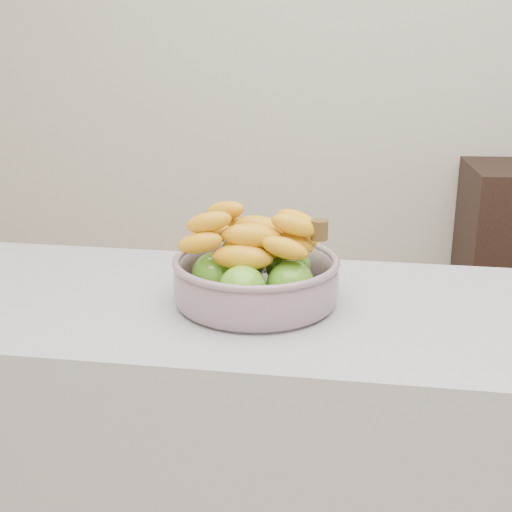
# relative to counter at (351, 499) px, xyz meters

# --- Properties ---
(counter) EXTENTS (2.00, 0.60, 0.90)m
(counter) POSITION_rel_counter_xyz_m (0.00, 0.00, 0.00)
(counter) COLOR #A0A0A9
(counter) RESTS_ON ground
(fruit_bowl) EXTENTS (0.33, 0.33, 0.18)m
(fruit_bowl) POSITION_rel_counter_xyz_m (-0.21, 0.00, 0.51)
(fruit_bowl) COLOR #90A0AD
(fruit_bowl) RESTS_ON counter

